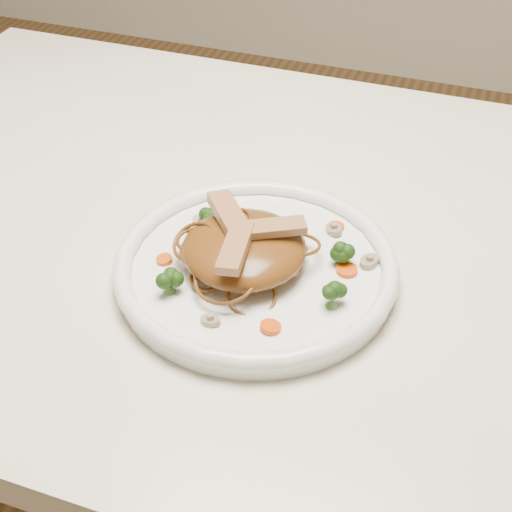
% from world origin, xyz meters
% --- Properties ---
extents(table, '(1.20, 0.80, 0.75)m').
position_xyz_m(table, '(0.00, 0.00, 0.65)').
color(table, white).
rests_on(table, ground).
extents(plate, '(0.33, 0.33, 0.02)m').
position_xyz_m(plate, '(0.04, -0.09, 0.76)').
color(plate, white).
rests_on(plate, table).
extents(noodle_mound, '(0.14, 0.14, 0.04)m').
position_xyz_m(noodle_mound, '(0.03, -0.09, 0.79)').
color(noodle_mound, brown).
rests_on(noodle_mound, plate).
extents(chicken_a, '(0.07, 0.05, 0.01)m').
position_xyz_m(chicken_a, '(0.05, -0.08, 0.81)').
color(chicken_a, tan).
rests_on(chicken_a, noodle_mound).
extents(chicken_b, '(0.07, 0.08, 0.01)m').
position_xyz_m(chicken_b, '(0.01, -0.08, 0.82)').
color(chicken_b, tan).
rests_on(chicken_b, noodle_mound).
extents(chicken_c, '(0.03, 0.08, 0.01)m').
position_xyz_m(chicken_c, '(0.03, -0.13, 0.82)').
color(chicken_c, tan).
rests_on(chicken_c, noodle_mound).
extents(broccoli_0, '(0.03, 0.03, 0.03)m').
position_xyz_m(broccoli_0, '(0.13, -0.06, 0.78)').
color(broccoli_0, '#1D410D').
rests_on(broccoli_0, plate).
extents(broccoli_1, '(0.03, 0.03, 0.03)m').
position_xyz_m(broccoli_1, '(-0.03, -0.05, 0.78)').
color(broccoli_1, '#1D410D').
rests_on(broccoli_1, plate).
extents(broccoli_2, '(0.03, 0.03, 0.03)m').
position_xyz_m(broccoli_2, '(-0.03, -0.16, 0.78)').
color(broccoli_2, '#1D410D').
rests_on(broccoli_2, plate).
extents(broccoli_3, '(0.03, 0.03, 0.03)m').
position_xyz_m(broccoli_3, '(0.13, -0.13, 0.78)').
color(broccoli_3, '#1D410D').
rests_on(broccoli_3, plate).
extents(carrot_0, '(0.02, 0.02, 0.00)m').
position_xyz_m(carrot_0, '(0.10, 0.00, 0.77)').
color(carrot_0, '#D44907').
rests_on(carrot_0, plate).
extents(carrot_1, '(0.02, 0.02, 0.00)m').
position_xyz_m(carrot_1, '(-0.06, -0.12, 0.77)').
color(carrot_1, '#D44907').
rests_on(carrot_1, plate).
extents(carrot_2, '(0.02, 0.02, 0.00)m').
position_xyz_m(carrot_2, '(0.13, -0.07, 0.77)').
color(carrot_2, '#D44907').
rests_on(carrot_2, plate).
extents(carrot_3, '(0.03, 0.03, 0.00)m').
position_xyz_m(carrot_3, '(-0.00, -0.02, 0.77)').
color(carrot_3, '#D44907').
rests_on(carrot_3, plate).
extents(carrot_4, '(0.02, 0.02, 0.00)m').
position_xyz_m(carrot_4, '(0.08, -0.18, 0.77)').
color(carrot_4, '#D44907').
rests_on(carrot_4, plate).
extents(mushroom_0, '(0.02, 0.02, 0.01)m').
position_xyz_m(mushroom_0, '(0.03, -0.19, 0.77)').
color(mushroom_0, tan).
rests_on(mushroom_0, plate).
extents(mushroom_1, '(0.03, 0.03, 0.01)m').
position_xyz_m(mushroom_1, '(0.15, -0.05, 0.77)').
color(mushroom_1, tan).
rests_on(mushroom_1, plate).
extents(mushroom_2, '(0.03, 0.03, 0.01)m').
position_xyz_m(mushroom_2, '(-0.04, -0.05, 0.77)').
color(mushroom_2, tan).
rests_on(mushroom_2, plate).
extents(mushroom_3, '(0.03, 0.03, 0.01)m').
position_xyz_m(mushroom_3, '(0.10, -0.01, 0.77)').
color(mushroom_3, tan).
rests_on(mushroom_3, plate).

